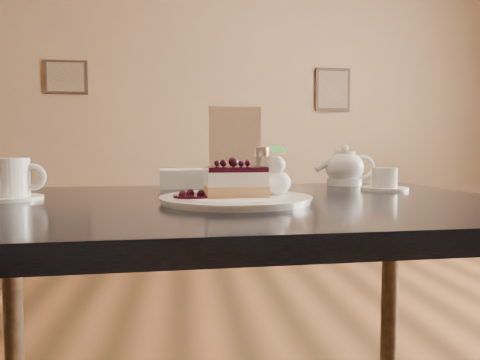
{
  "coord_description": "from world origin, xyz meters",
  "views": [
    {
      "loc": [
        -0.12,
        -0.9,
        0.86
      ],
      "look_at": [
        -0.02,
        -0.05,
        0.8
      ],
      "focal_mm": 35.0,
      "sensor_mm": 36.0,
      "label": 1
    }
  ],
  "objects": [
    {
      "name": "whipped_cream",
      "position": [
        0.07,
        0.04,
        0.79
      ],
      "size": [
        0.06,
        0.06,
        0.05
      ],
      "color": "white",
      "rests_on": "dessert_plate"
    },
    {
      "name": "berry_sauce",
      "position": [
        -0.1,
        0.01,
        0.77
      ],
      "size": [
        0.08,
        0.08,
        0.01
      ],
      "primitive_type": "cylinder",
      "color": "black",
      "rests_on": "dessert_plate"
    },
    {
      "name": "main_table",
      "position": [
        -0.02,
        0.07,
        0.67
      ],
      "size": [
        1.24,
        0.86,
        0.75
      ],
      "rotation": [
        0.0,
        0.0,
        0.05
      ],
      "color": "black",
      "rests_on": "ground"
    },
    {
      "name": "napkin_stack",
      "position": [
        -0.13,
        0.39,
        0.78
      ],
      "size": [
        0.13,
        0.13,
        0.05
      ],
      "primitive_type": "cube",
      "rotation": [
        0.0,
        0.0,
        0.05
      ],
      "color": "white",
      "rests_on": "main_table"
    },
    {
      "name": "menu_card",
      "position": [
        0.02,
        0.38,
        0.86
      ],
      "size": [
        0.14,
        0.04,
        0.22
      ],
      "primitive_type": "cube",
      "rotation": [
        0.0,
        0.0,
        0.05
      ],
      "color": "silver",
      "rests_on": "main_table"
    },
    {
      "name": "tea_set",
      "position": [
        0.35,
        0.37,
        0.79
      ],
      "size": [
        0.21,
        0.28,
        0.11
      ],
      "color": "white",
      "rests_on": "main_table"
    },
    {
      "name": "sugar_shaker",
      "position": [
        0.09,
        0.39,
        0.81
      ],
      "size": [
        0.06,
        0.06,
        0.11
      ],
      "color": "white",
      "rests_on": "main_table"
    },
    {
      "name": "dessert_plate",
      "position": [
        -0.02,
        0.02,
        0.76
      ],
      "size": [
        0.29,
        0.29,
        0.01
      ],
      "primitive_type": "cylinder",
      "color": "white",
      "rests_on": "main_table"
    },
    {
      "name": "cheesecake_slice",
      "position": [
        -0.02,
        0.02,
        0.79
      ],
      "size": [
        0.12,
        0.09,
        0.06
      ],
      "rotation": [
        0.0,
        0.0,
        0.05
      ],
      "color": "#E8B782",
      "rests_on": "dessert_plate"
    },
    {
      "name": "coffee_set",
      "position": [
        -0.48,
        0.12,
        0.79
      ],
      "size": [
        0.14,
        0.13,
        0.09
      ],
      "color": "white",
      "rests_on": "main_table"
    }
  ]
}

